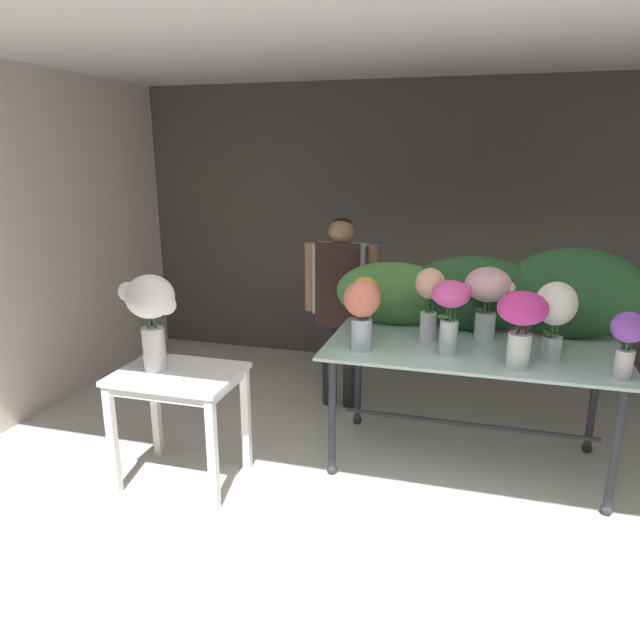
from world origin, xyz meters
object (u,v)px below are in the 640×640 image
display_table_glass (471,364)px  vase_white_roses_tall (151,309)px  vase_peach_stock (430,297)px  vase_coral_tulips (362,310)px  florist (341,294)px  vase_fuchsia_snapdragons (451,307)px  vase_sunset_ranunculus (365,300)px  vase_violet_anemones (629,338)px  vase_blush_hydrangea (488,292)px  side_table_white (179,387)px  vase_ivory_roses (555,311)px  vase_magenta_carnations (522,320)px

display_table_glass → vase_white_roses_tall: size_ratio=3.13×
vase_peach_stock → vase_coral_tulips: 0.49m
florist → vase_coral_tulips: (0.37, -0.95, 0.14)m
display_table_glass → vase_peach_stock: vase_peach_stock is taller
display_table_glass → vase_fuchsia_snapdragons: bearing=-125.4°
vase_sunset_ranunculus → vase_violet_anemones: bearing=-12.8°
vase_peach_stock → vase_fuchsia_snapdragons: vase_peach_stock is taller
florist → vase_peach_stock: florist is taller
vase_blush_hydrangea → vase_coral_tulips: bearing=-149.1°
side_table_white → vase_peach_stock: bearing=28.5°
vase_violet_anemones → vase_peach_stock: bearing=160.7°
vase_peach_stock → vase_fuchsia_snapdragons: size_ratio=1.05×
vase_violet_anemones → florist: bearing=151.1°
vase_ivory_roses → vase_sunset_ranunculus: vase_ivory_roses is taller
vase_peach_stock → vase_blush_hydrangea: 0.39m
side_table_white → vase_peach_stock: (1.43, 0.77, 0.49)m
vase_violet_anemones → vase_coral_tulips: size_ratio=0.85×
florist → vase_fuchsia_snapdragons: florist is taller
vase_ivory_roses → display_table_glass: bearing=165.1°
vase_ivory_roses → vase_violet_anemones: bearing=-30.9°
vase_magenta_carnations → display_table_glass: bearing=129.2°
vase_sunset_ranunculus → display_table_glass: bearing=-0.9°
florist → vase_magenta_carnations: bearing=-37.7°
vase_fuchsia_snapdragons → vase_blush_hydrangea: 0.44m
vase_magenta_carnations → vase_white_roses_tall: bearing=-169.3°
vase_magenta_carnations → vase_white_roses_tall: 2.17m
vase_fuchsia_snapdragons → vase_peach_stock: bearing=121.7°
vase_peach_stock → vase_violet_anemones: vase_peach_stock is taller
display_table_glass → vase_ivory_roses: (0.46, -0.12, 0.42)m
vase_peach_stock → vase_sunset_ranunculus: 0.42m
vase_peach_stock → florist: bearing=139.7°
vase_violet_anemones → vase_sunset_ranunculus: vase_sunset_ranunculus is taller
vase_magenta_carnations → vase_sunset_ranunculus: (-0.97, 0.33, -0.03)m
vase_peach_stock → vase_blush_hydrangea: (0.36, 0.14, 0.02)m
florist → vase_ivory_roses: bearing=-28.4°
side_table_white → vase_violet_anemones: 2.60m
side_table_white → vase_white_roses_tall: (-0.15, -0.00, 0.49)m
florist → display_table_glass: bearing=-33.4°
side_table_white → vase_peach_stock: 1.69m
display_table_glass → vase_blush_hydrangea: (0.07, 0.19, 0.44)m
vase_sunset_ranunculus → vase_white_roses_tall: vase_white_roses_tall is taller
side_table_white → florist: size_ratio=0.48×
vase_peach_stock → vase_magenta_carnations: 0.67m
side_table_white → vase_coral_tulips: 1.23m
florist → vase_white_roses_tall: 1.64m
vase_white_roses_tall → vase_violet_anemones: bearing=8.2°
florist → vase_fuchsia_snapdragons: (0.91, -0.89, 0.18)m
vase_peach_stock → vase_blush_hydrangea: size_ratio=1.00×
vase_coral_tulips → vase_sunset_ranunculus: 0.27m
side_table_white → vase_blush_hydrangea: size_ratio=1.53×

